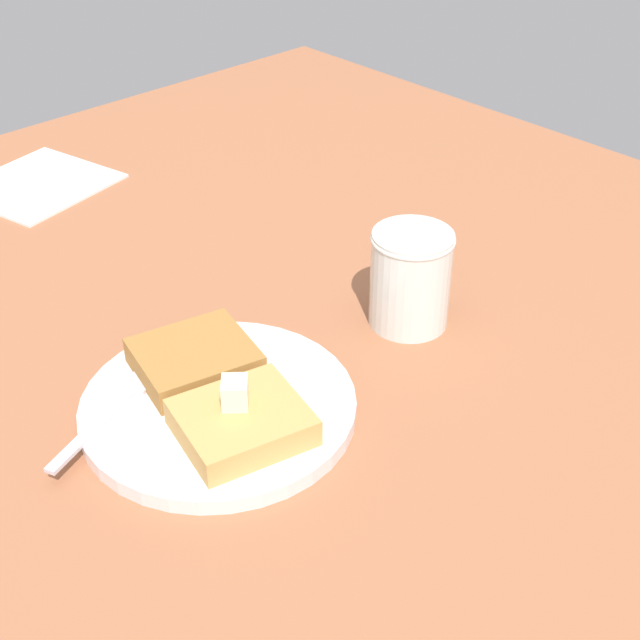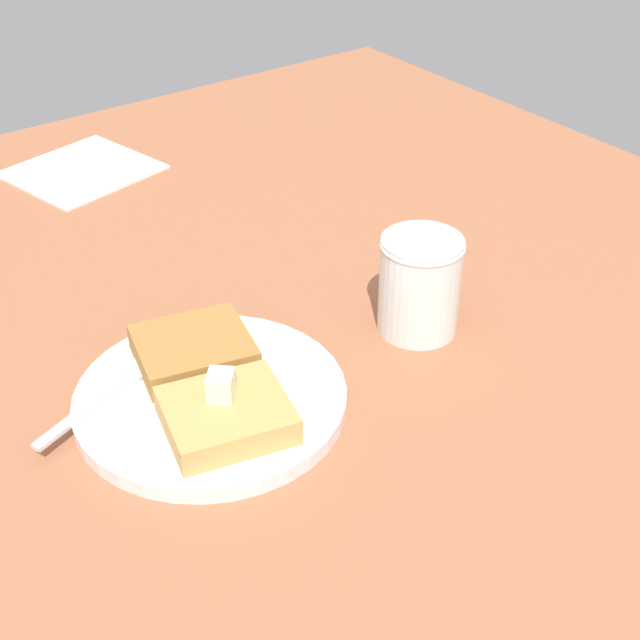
% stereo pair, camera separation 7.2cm
% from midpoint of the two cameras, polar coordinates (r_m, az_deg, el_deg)
% --- Properties ---
extents(table_surface, '(1.29, 1.29, 0.02)m').
position_cam_midpoint_polar(table_surface, '(0.71, -7.26, -6.49)').
color(table_surface, '#A36140').
rests_on(table_surface, ground).
extents(plate, '(0.22, 0.22, 0.01)m').
position_cam_midpoint_polar(plate, '(0.70, -9.46, -5.56)').
color(plate, silver).
rests_on(plate, table_surface).
extents(toast_slice_left, '(0.10, 0.11, 0.02)m').
position_cam_midpoint_polar(toast_slice_left, '(0.66, -8.17, -6.62)').
color(toast_slice_left, tan).
rests_on(toast_slice_left, plate).
extents(toast_slice_middle, '(0.10, 0.11, 0.02)m').
position_cam_midpoint_polar(toast_slice_middle, '(0.73, -10.87, -2.58)').
color(toast_slice_middle, '#A77235').
rests_on(toast_slice_middle, plate).
extents(butter_pat_primary, '(0.03, 0.03, 0.02)m').
position_cam_midpoint_polar(butter_pat_primary, '(0.65, -8.65, -4.74)').
color(butter_pat_primary, '#F3F1C4').
rests_on(butter_pat_primary, toast_slice_left).
extents(fork, '(0.07, 0.15, 0.00)m').
position_cam_midpoint_polar(fork, '(0.72, -15.26, -4.91)').
color(fork, silver).
rests_on(fork, plate).
extents(syrup_jar, '(0.07, 0.07, 0.09)m').
position_cam_midpoint_polar(syrup_jar, '(0.78, 3.17, 2.40)').
color(syrup_jar, '#592611').
rests_on(syrup_jar, table_surface).
extents(napkin, '(0.17, 0.18, 0.00)m').
position_cam_midpoint_polar(napkin, '(1.10, -19.46, 8.14)').
color(napkin, white).
rests_on(napkin, table_surface).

